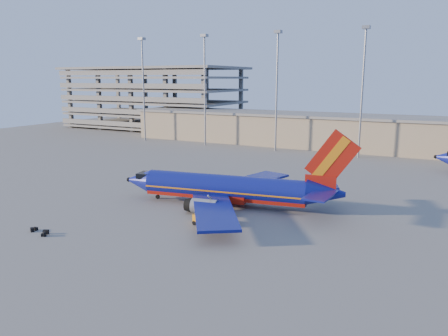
{
  "coord_description": "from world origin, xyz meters",
  "views": [
    {
      "loc": [
        33.09,
        -54.33,
        17.59
      ],
      "look_at": [
        2.53,
        4.15,
        4.0
      ],
      "focal_mm": 35.0,
      "sensor_mm": 36.0,
      "label": 1
    }
  ],
  "objects": [
    {
      "name": "luggage_pile",
      "position": [
        -7.83,
        -21.78,
        0.23
      ],
      "size": [
        3.11,
        1.43,
        0.52
      ],
      "color": "black",
      "rests_on": "ground"
    },
    {
      "name": "ground",
      "position": [
        0.0,
        0.0,
        0.0
      ],
      "size": [
        220.0,
        220.0,
        0.0
      ],
      "primitive_type": "plane",
      "color": "slate",
      "rests_on": "ground"
    },
    {
      "name": "baggage_tug",
      "position": [
        7.25,
        -10.51,
        0.84
      ],
      "size": [
        2.36,
        1.58,
        1.61
      ],
      "rotation": [
        0.0,
        0.0,
        -0.11
      ],
      "color": "orange",
      "rests_on": "ground"
    },
    {
      "name": "aircraft_main",
      "position": [
        6.45,
        -1.49,
        2.42
      ],
      "size": [
        33.35,
        31.84,
        11.35
      ],
      "rotation": [
        0.0,
        0.0,
        0.16
      ],
      "color": "navy",
      "rests_on": "ground"
    },
    {
      "name": "light_mast_row",
      "position": [
        5.0,
        46.0,
        17.55
      ],
      "size": [
        101.6,
        1.6,
        28.65
      ],
      "color": "gray",
      "rests_on": "ground"
    },
    {
      "name": "parking_garage",
      "position": [
        -62.0,
        74.05,
        11.73
      ],
      "size": [
        62.0,
        32.0,
        21.4
      ],
      "color": "slate",
      "rests_on": "ground"
    },
    {
      "name": "terminal_building",
      "position": [
        10.0,
        58.0,
        4.32
      ],
      "size": [
        122.0,
        16.0,
        8.5
      ],
      "color": "#9E876D",
      "rests_on": "ground"
    }
  ]
}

